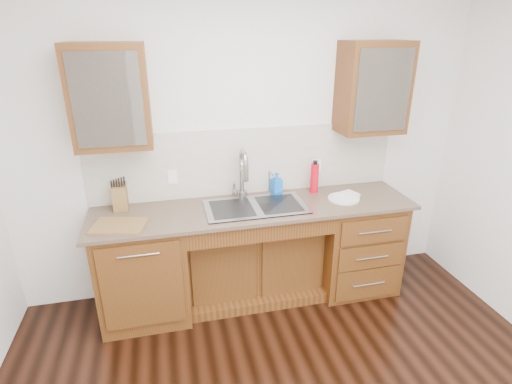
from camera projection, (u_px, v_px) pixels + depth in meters
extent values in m
cube|color=silver|center=(245.00, 144.00, 3.50)|extent=(4.00, 0.10, 2.70)
cube|color=#593014|center=(144.00, 268.00, 3.32)|extent=(0.70, 0.62, 0.88)
cube|color=#593014|center=(253.00, 258.00, 3.64)|extent=(1.20, 0.44, 0.70)
cube|color=#593014|center=(354.00, 242.00, 3.72)|extent=(0.70, 0.62, 0.88)
cube|color=#84705B|center=(255.00, 208.00, 3.33)|extent=(2.70, 0.65, 0.03)
cube|color=beige|center=(247.00, 161.00, 3.50)|extent=(2.70, 0.02, 0.59)
cube|color=#9E9EA5|center=(256.00, 216.00, 3.35)|extent=(0.84, 0.46, 0.19)
cylinder|color=#999993|center=(242.00, 176.00, 3.43)|extent=(0.04, 0.04, 0.40)
cylinder|color=#999993|center=(269.00, 182.00, 3.52)|extent=(0.02, 0.02, 0.24)
cube|color=#593014|center=(110.00, 97.00, 2.90)|extent=(0.55, 0.34, 0.75)
cube|color=#593014|center=(373.00, 88.00, 3.35)|extent=(0.55, 0.34, 0.75)
cube|color=white|center=(173.00, 177.00, 3.38)|extent=(0.08, 0.01, 0.12)
cube|color=white|center=(317.00, 166.00, 3.66)|extent=(0.08, 0.01, 0.12)
imported|color=blue|center=(277.00, 183.00, 3.59)|extent=(0.10, 0.11, 0.18)
cylinder|color=red|center=(314.00, 178.00, 3.57)|extent=(0.08, 0.08, 0.27)
cylinder|color=silver|center=(344.00, 199.00, 3.46)|extent=(0.36, 0.36, 0.02)
cube|color=white|center=(347.00, 195.00, 3.47)|extent=(0.22, 0.19, 0.03)
cube|color=brown|center=(120.00, 196.00, 3.27)|extent=(0.12, 0.19, 0.21)
cube|color=#8C5C42|center=(119.00, 226.00, 2.98)|extent=(0.44, 0.35, 0.02)
imported|color=silver|center=(95.00, 105.00, 2.89)|extent=(0.15, 0.15, 0.09)
imported|color=white|center=(133.00, 103.00, 2.95)|extent=(0.13, 0.13, 0.09)
imported|color=white|center=(357.00, 95.00, 3.34)|extent=(0.16, 0.16, 0.10)
imported|color=silver|center=(377.00, 94.00, 3.38)|extent=(0.12, 0.12, 0.10)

